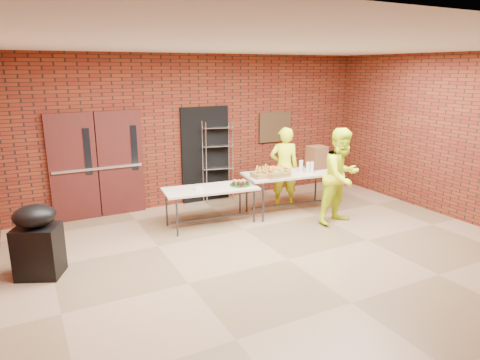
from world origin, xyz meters
name	(u,v)px	position (x,y,z in m)	size (l,w,h in m)	color
room	(291,159)	(0.00, 0.00, 1.60)	(8.08, 7.08, 3.28)	brown
double_doors	(98,165)	(-2.20, 3.44, 1.05)	(1.78, 0.12, 2.10)	#411312
dark_doorway	(205,155)	(0.10, 3.46, 1.05)	(1.10, 0.06, 2.10)	black
bronze_plaque	(275,127)	(1.90, 3.45, 1.55)	(0.85, 0.04, 0.70)	#3D2A18
wire_rack	(218,161)	(0.34, 3.32, 0.90)	(0.66, 0.22, 1.80)	#B1B0B7
table_left	(211,191)	(-0.43, 2.00, 0.66)	(1.83, 0.93, 0.72)	#C6B497
table_right	(292,176)	(1.40, 1.97, 0.75)	(2.08, 1.08, 0.82)	#C6B497
basket_bananas	(263,175)	(0.66, 1.92, 0.87)	(0.40, 0.31, 0.13)	#AE8546
basket_oranges	(277,171)	(1.08, 2.05, 0.88)	(0.45, 0.35, 0.14)	#AE8546
basket_apples	(276,173)	(0.93, 1.84, 0.88)	(0.47, 0.36, 0.14)	#AE8546
muffin_tray	(240,183)	(0.16, 1.91, 0.77)	(0.40, 0.40, 0.10)	#134813
napkin_box	(199,188)	(-0.67, 1.98, 0.75)	(0.16, 0.11, 0.05)	silver
coffee_dispenser	(317,157)	(2.07, 2.05, 1.06)	(0.37, 0.33, 0.48)	#522E1C
cup_stack_front	(308,167)	(1.68, 1.81, 0.93)	(0.07, 0.07, 0.22)	silver
cup_stack_mid	(312,167)	(1.76, 1.79, 0.93)	(0.07, 0.07, 0.22)	silver
cup_stack_back	(301,166)	(1.63, 1.99, 0.93)	(0.08, 0.08, 0.23)	silver
covered_grill	(38,241)	(-3.45, 1.21, 0.53)	(0.73, 0.69, 1.07)	black
volunteer_woman	(284,167)	(1.45, 2.35, 0.85)	(0.62, 0.41, 1.71)	#E3FC1C
volunteer_man	(341,176)	(1.82, 0.95, 0.92)	(0.89, 0.69, 1.83)	#E3FC1C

